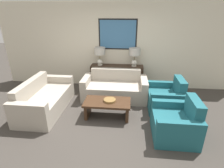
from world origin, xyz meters
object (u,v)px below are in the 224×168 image
Objects in this scene: table_lamp_left at (100,53)px; armchair_near_back_wall at (166,98)px; armchair_near_camera at (176,123)px; coffee_table at (107,106)px; table_lamp_right at (135,54)px; console_table at (117,77)px; decorative_bowl at (110,100)px; couch_by_back_wall at (115,89)px; couch_by_side at (45,100)px.

armchair_near_back_wall is at bearing -31.61° from table_lamp_left.
coffee_table is at bearing 159.46° from armchair_near_camera.
table_lamp_right is at bearing 70.00° from coffee_table.
table_lamp_right is 0.61× the size of armchair_near_back_wall.
armchair_near_back_wall is (0.83, -1.17, -0.87)m from table_lamp_right.
armchair_near_camera is at bearing -20.54° from coffee_table.
table_lamp_left is 3.09m from armchair_near_camera.
console_table reaches higher than decorative_bowl.
table_lamp_right is (0.54, 0.00, 0.77)m from console_table.
console_table reaches higher than coffee_table.
table_lamp_left reaches higher than console_table.
table_lamp_left is 1.92m from decorative_bowl.
couch_by_back_wall is (0.54, -0.70, -0.87)m from table_lamp_left.
couch_by_back_wall is 1.67× the size of coffee_table.
table_lamp_right is at bearing 110.17° from armchair_near_camera.
armchair_near_back_wall is at bearing 20.76° from decorative_bowl.
couch_by_side is 1.98× the size of armchair_near_camera.
armchair_near_back_wall is at bearing 20.54° from coffee_table.
decorative_bowl is at bearing -159.24° from armchair_near_back_wall.
table_lamp_right is (1.08, 0.00, 0.00)m from table_lamp_left.
table_lamp_right is 1.94m from decorative_bowl.
couch_by_side is 1.98× the size of armchair_near_back_wall.
table_lamp_left is at bearing 127.62° from couch_by_back_wall.
coffee_table is 1.56m from armchair_near_back_wall.
armchair_near_back_wall reaches higher than console_table.
table_lamp_left is 0.61× the size of armchair_near_camera.
console_table is at bearing 87.05° from coffee_table.
coffee_table is at bearing -110.00° from table_lamp_right.
console_table is at bearing 139.41° from armchair_near_back_wall.
armchair_near_back_wall is at bearing -19.18° from couch_by_back_wall.
couch_by_back_wall is at bearing -52.38° from table_lamp_left.
table_lamp_left reaches higher than couch_by_side.
table_lamp_right is 2.57m from armchair_near_camera.
armchair_near_camera is at bearing -12.92° from couch_by_side.
coffee_table is 1.18× the size of armchair_near_back_wall.
coffee_table is at bearing -94.96° from couch_by_back_wall.
couch_by_side is (-2.25, -1.56, -0.87)m from table_lamp_right.
couch_by_back_wall is at bearing 26.73° from couch_by_side.
couch_by_back_wall is (0.00, -0.70, -0.10)m from console_table.
console_table is 0.94m from table_lamp_left.
armchair_near_camera is (1.91, -2.27, -0.87)m from table_lamp_left.
armchair_near_camera is (1.46, -0.55, -0.01)m from coffee_table.
couch_by_back_wall is 1.98× the size of armchair_near_back_wall.
table_lamp_left is 1.24m from couch_by_back_wall.
couch_by_back_wall is 1.98× the size of armchair_near_camera.
couch_by_side is at bearing -126.99° from table_lamp_left.
table_lamp_left reaches higher than coffee_table.
couch_by_side is at bearing 174.35° from coffee_table.
armchair_near_camera is at bearing -48.88° from couch_by_back_wall.
couch_by_side reaches higher than coffee_table.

